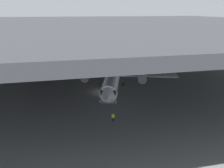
# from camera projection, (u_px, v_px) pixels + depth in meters

# --- Properties ---
(ground_plane) EXTENTS (110.00, 110.00, 0.00)m
(ground_plane) POSITION_uv_depth(u_px,v_px,m) (104.00, 92.00, 53.71)
(ground_plane) COLOR slate
(hangar_structure) EXTENTS (121.00, 99.00, 15.58)m
(hangar_structure) POSITION_uv_depth(u_px,v_px,m) (94.00, 24.00, 61.81)
(hangar_structure) COLOR #4C4F54
(hangar_structure) RESTS_ON ground_plane
(airplane_main) EXTENTS (32.12, 32.47, 10.53)m
(airplane_main) POSITION_uv_depth(u_px,v_px,m) (113.00, 75.00, 55.70)
(airplane_main) COLOR white
(airplane_main) RESTS_ON ground_plane
(boarding_stairs) EXTENTS (4.24, 2.53, 4.46)m
(boarding_stairs) POSITION_uv_depth(u_px,v_px,m) (108.00, 99.00, 47.78)
(boarding_stairs) COLOR slate
(boarding_stairs) RESTS_ON ground_plane
(crew_worker_near_nose) EXTENTS (0.55, 0.23, 1.58)m
(crew_worker_near_nose) POSITION_uv_depth(u_px,v_px,m) (113.00, 117.00, 39.22)
(crew_worker_near_nose) COLOR #232838
(crew_worker_near_nose) RESTS_ON ground_plane
(crew_worker_by_stairs) EXTENTS (0.40, 0.44, 1.56)m
(crew_worker_by_stairs) POSITION_uv_depth(u_px,v_px,m) (102.00, 94.00, 49.88)
(crew_worker_by_stairs) COLOR #232838
(crew_worker_by_stairs) RESTS_ON ground_plane
(airplane_distant) EXTENTS (31.74, 30.91, 10.15)m
(airplane_distant) POSITION_uv_depth(u_px,v_px,m) (19.00, 59.00, 74.02)
(airplane_distant) COLOR white
(airplane_distant) RESTS_ON ground_plane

